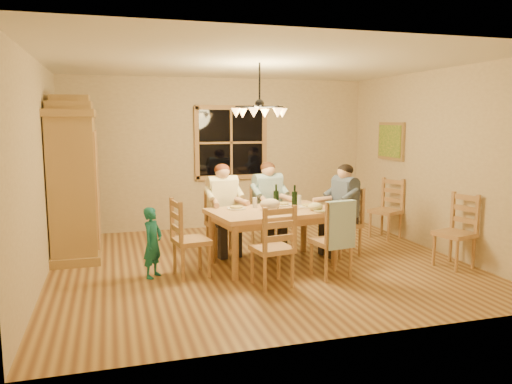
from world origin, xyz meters
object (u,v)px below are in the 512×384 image
object	(u,v)px
wine_bottle_b	(295,197)
chair_near_right	(331,253)
chair_far_left	(223,234)
wine_bottle_a	(276,196)
chair_spare_front	(454,245)
adult_woman	(223,198)
child	(153,242)
chair_far_right	(268,229)
chandelier	(260,111)
chair_end_right	(343,234)
chair_spare_back	(385,220)
chair_near_left	(272,261)
adult_plaid_man	(268,194)
adult_slate_man	(344,198)
armoire	(75,183)
chair_end_left	(192,252)
dining_table	(273,217)

from	to	relation	value
wine_bottle_b	chair_near_right	bearing A→B (deg)	-70.29
chair_far_left	wine_bottle_a	xyz separation A→B (m)	(0.61, -0.61, 0.62)
chair_near_right	chair_spare_front	bearing A→B (deg)	-11.88
adult_woman	child	size ratio (longest dim) A/B	0.98
chair_far_left	chair_far_right	xyz separation A→B (m)	(0.73, 0.12, 0.00)
chandelier	adult_woman	xyz separation A→B (m)	(-0.38, 0.61, -1.24)
chair_end_right	wine_bottle_a	xyz separation A→B (m)	(-1.06, -0.08, 0.62)
child	chair_spare_back	xyz separation A→B (m)	(3.90, 1.05, -0.14)
wine_bottle_b	chair_near_left	bearing A→B (deg)	-125.90
chair_far_left	adult_woman	bearing A→B (deg)	-9.10
chair_spare_front	chair_spare_back	world-z (taller)	same
chair_far_right	adult_plaid_man	xyz separation A→B (m)	(-0.00, -0.00, 0.54)
chair_near_right	wine_bottle_a	world-z (taller)	wine_bottle_a
chair_far_right	adult_woman	xyz separation A→B (m)	(-0.73, -0.12, 0.54)
chair_far_right	wine_bottle_a	distance (m)	0.96
chair_spare_front	chandelier	bearing A→B (deg)	55.17
adult_slate_man	chair_spare_front	distance (m)	1.60
adult_plaid_man	wine_bottle_a	world-z (taller)	adult_plaid_man
armoire	chair_end_left	xyz separation A→B (m)	(1.44, -1.44, -0.75)
chair_far_left	adult_woman	xyz separation A→B (m)	(-0.00, 0.00, 0.54)
armoire	chair_far_right	xyz separation A→B (m)	(2.78, -0.43, -0.75)
wine_bottle_a	chair_spare_back	size ratio (longest dim) A/B	0.33
armoire	adult_plaid_man	size ratio (longest dim) A/B	2.63
chair_near_right	wine_bottle_a	xyz separation A→B (m)	(-0.46, 0.81, 0.62)
chair_end_right	adult_plaid_man	distance (m)	1.26
dining_table	chair_near_right	world-z (taller)	chair_near_right
adult_woman	adult_slate_man	world-z (taller)	same
chair_near_left	adult_woman	world-z (taller)	adult_woman
chair_far_left	adult_slate_man	distance (m)	1.84
chandelier	child	distance (m)	2.20
chandelier	armoire	size ratio (longest dim) A/B	0.33
chair_end_right	chair_spare_back	world-z (taller)	same
chandelier	child	world-z (taller)	chandelier
wine_bottle_a	adult_plaid_man	bearing A→B (deg)	80.83
armoire	wine_bottle_b	world-z (taller)	armoire
adult_plaid_man	wine_bottle_b	bearing A→B (deg)	87.45
dining_table	adult_woman	distance (m)	0.91
chair_spare_back	adult_plaid_man	bearing A→B (deg)	68.54
chair_end_left	chair_spare_back	size ratio (longest dim) A/B	1.00
adult_woman	chandelier	bearing A→B (deg)	112.65
armoire	dining_table	distance (m)	2.90
chandelier	wine_bottle_b	world-z (taller)	chandelier
chair_far_right	chair_spare_back	size ratio (longest dim) A/B	1.00
armoire	chair_spare_front	size ratio (longest dim) A/B	2.32
chandelier	chair_spare_front	bearing A→B (deg)	-20.13
armoire	adult_slate_man	bearing A→B (deg)	-16.11
chair_near_right	chair_end_left	xyz separation A→B (m)	(-1.67, 0.53, 0.00)
chair_far_left	adult_woman	world-z (taller)	adult_woman
dining_table	chair_end_right	world-z (taller)	chair_end_right
dining_table	chair_spare_back	size ratio (longest dim) A/B	1.82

